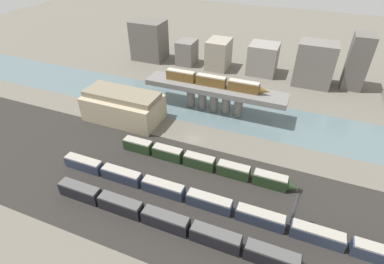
{
  "coord_description": "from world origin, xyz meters",
  "views": [
    {
      "loc": [
        29.52,
        -74.64,
        59.8
      ],
      "look_at": [
        0.0,
        -1.65,
        3.98
      ],
      "focal_mm": 28.0,
      "sensor_mm": 36.0,
      "label": 1
    }
  ],
  "objects_px": {
    "train_yard_far": "(203,163)",
    "signal_tower": "(295,206)",
    "train_yard_near": "(171,222)",
    "warehouse_building": "(123,106)",
    "train_on_bridge": "(214,81)",
    "train_yard_mid": "(240,211)"
  },
  "relations": [
    {
      "from": "train_yard_mid",
      "to": "train_yard_far",
      "type": "bearing_deg",
      "value": 137.27
    },
    {
      "from": "train_on_bridge",
      "to": "train_yard_near",
      "type": "xyz_separation_m",
      "value": [
        8.41,
        -55.59,
        -9.85
      ]
    },
    {
      "from": "train_yard_far",
      "to": "signal_tower",
      "type": "bearing_deg",
      "value": -22.18
    },
    {
      "from": "train_yard_near",
      "to": "signal_tower",
      "type": "height_order",
      "value": "signal_tower"
    },
    {
      "from": "train_yard_far",
      "to": "warehouse_building",
      "type": "xyz_separation_m",
      "value": [
        -36.12,
        14.6,
        3.28
      ]
    },
    {
      "from": "train_yard_near",
      "to": "train_yard_far",
      "type": "height_order",
      "value": "train_yard_near"
    },
    {
      "from": "warehouse_building",
      "to": "signal_tower",
      "type": "height_order",
      "value": "signal_tower"
    },
    {
      "from": "signal_tower",
      "to": "train_on_bridge",
      "type": "bearing_deg",
      "value": 128.41
    },
    {
      "from": "train_on_bridge",
      "to": "warehouse_building",
      "type": "height_order",
      "value": "train_on_bridge"
    },
    {
      "from": "train_yard_near",
      "to": "signal_tower",
      "type": "bearing_deg",
      "value": 24.74
    },
    {
      "from": "train_yard_far",
      "to": "signal_tower",
      "type": "distance_m",
      "value": 28.95
    },
    {
      "from": "train_on_bridge",
      "to": "warehouse_building",
      "type": "distance_m",
      "value": 34.11
    },
    {
      "from": "train_yard_near",
      "to": "train_yard_mid",
      "type": "relative_size",
      "value": 0.61
    },
    {
      "from": "train_yard_mid",
      "to": "warehouse_building",
      "type": "distance_m",
      "value": 58.02
    },
    {
      "from": "train_yard_near",
      "to": "signal_tower",
      "type": "relative_size",
      "value": 5.5
    },
    {
      "from": "signal_tower",
      "to": "train_yard_near",
      "type": "bearing_deg",
      "value": -155.26
    },
    {
      "from": "train_yard_far",
      "to": "warehouse_building",
      "type": "height_order",
      "value": "warehouse_building"
    },
    {
      "from": "train_on_bridge",
      "to": "train_yard_near",
      "type": "distance_m",
      "value": 57.08
    },
    {
      "from": "train_on_bridge",
      "to": "train_yard_far",
      "type": "relative_size",
      "value": 0.73
    },
    {
      "from": "train_yard_mid",
      "to": "train_yard_far",
      "type": "height_order",
      "value": "train_yard_far"
    },
    {
      "from": "warehouse_building",
      "to": "signal_tower",
      "type": "relative_size",
      "value": 2.3
    },
    {
      "from": "train_yard_near",
      "to": "warehouse_building",
      "type": "height_order",
      "value": "warehouse_building"
    }
  ]
}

